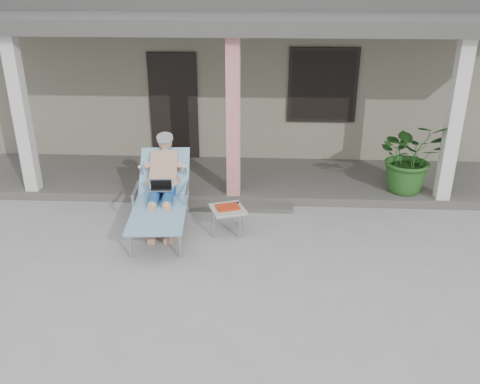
{
  "coord_description": "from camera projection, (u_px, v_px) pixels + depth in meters",
  "views": [
    {
      "loc": [
        0.54,
        -5.82,
        3.63
      ],
      "look_at": [
        0.19,
        0.6,
        0.85
      ],
      "focal_mm": 38.0,
      "sensor_mm": 36.0,
      "label": 1
    }
  ],
  "objects": [
    {
      "name": "house",
      "position": [
        245.0,
        63.0,
        12.1
      ],
      "size": [
        10.4,
        5.4,
        3.3
      ],
      "color": "gray",
      "rests_on": "ground"
    },
    {
      "name": "porch_overhang",
      "position": [
        236.0,
        28.0,
        8.4
      ],
      "size": [
        10.0,
        2.3,
        2.85
      ],
      "color": "silver",
      "rests_on": "porch_deck"
    },
    {
      "name": "potted_palm",
      "position": [
        411.0,
        156.0,
        8.59
      ],
      "size": [
        1.23,
        1.09,
        1.26
      ],
      "primitive_type": "imported",
      "rotation": [
        0.0,
        0.0,
        0.1
      ],
      "color": "#26591E",
      "rests_on": "porch_deck"
    },
    {
      "name": "lounger",
      "position": [
        161.0,
        175.0,
        7.65
      ],
      "size": [
        0.94,
        2.12,
        1.35
      ],
      "rotation": [
        0.0,
        0.0,
        0.08
      ],
      "color": "#B7B7BC",
      "rests_on": "ground"
    },
    {
      "name": "side_table",
      "position": [
        228.0,
        210.0,
        7.6
      ],
      "size": [
        0.61,
        0.61,
        0.43
      ],
      "rotation": [
        0.0,
        0.0,
        0.35
      ],
      "color": "#B7B8B3",
      "rests_on": "ground"
    },
    {
      "name": "porch_step",
      "position": [
        233.0,
        207.0,
        8.49
      ],
      "size": [
        2.0,
        0.3,
        0.07
      ],
      "primitive_type": "cube",
      "color": "#605B56",
      "rests_on": "ground"
    },
    {
      "name": "porch_deck",
      "position": [
        237.0,
        179.0,
        9.53
      ],
      "size": [
        10.0,
        2.0,
        0.15
      ],
      "primitive_type": "cube",
      "color": "#605B56",
      "rests_on": "ground"
    },
    {
      "name": "ground",
      "position": [
        223.0,
        267.0,
        6.81
      ],
      "size": [
        60.0,
        60.0,
        0.0
      ],
      "primitive_type": "plane",
      "color": "#9E9E99",
      "rests_on": "ground"
    }
  ]
}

